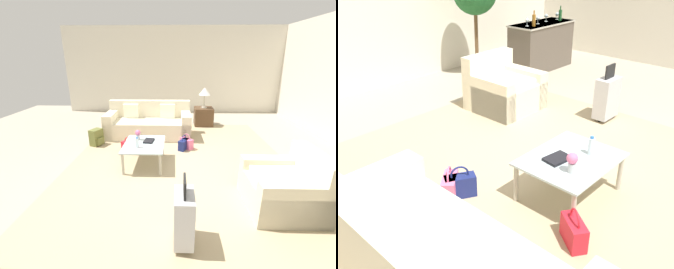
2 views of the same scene
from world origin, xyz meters
TOP-DOWN VIEW (x-y plane):
  - ground_plane at (0.00, 0.00)m, footprint 12.00×12.00m
  - wall_left at (-5.06, 0.00)m, footprint 0.12×8.00m
  - area_rug at (-0.60, 0.20)m, footprint 5.20×4.40m
  - couch at (-2.20, -0.60)m, footprint 0.99×2.22m
  - armchair at (0.90, 1.67)m, footprint 0.96×0.95m
  - coffee_table at (-0.40, -0.50)m, footprint 0.99×0.78m
  - water_bottle at (-0.20, -0.60)m, footprint 0.06×0.06m
  - coffee_table_book at (-0.52, -0.42)m, footprint 0.29×0.22m
  - flower_vase at (-0.62, -0.65)m, footprint 0.11×0.11m
  - side_table at (-3.20, 1.00)m, footprint 0.56×0.56m
  - table_lamp at (-3.20, 1.00)m, footprint 0.35×0.35m
  - suitcase_silver at (1.60, 0.20)m, footprint 0.40×0.22m
  - handbag_navy at (-1.17, 0.31)m, footprint 0.35×0.28m
  - handbag_red at (-0.98, -0.94)m, footprint 0.30×0.34m
  - handbag_pink at (-1.26, 0.38)m, footprint 0.33×0.32m
  - backpack_olive at (-1.40, -1.79)m, footprint 0.36×0.33m

SIDE VIEW (x-z plane):
  - ground_plane at x=0.00m, z-range 0.00..0.00m
  - area_rug at x=-0.60m, z-range 0.00..0.01m
  - handbag_navy at x=-1.17m, z-range -0.05..0.31m
  - handbag_red at x=-0.98m, z-range -0.05..0.31m
  - handbag_pink at x=-1.26m, z-range -0.05..0.31m
  - backpack_olive at x=-1.40m, z-range -0.01..0.39m
  - side_table at x=-3.20m, z-range 0.00..0.55m
  - armchair at x=0.90m, z-range -0.13..0.72m
  - couch at x=-2.20m, z-range -0.14..0.76m
  - suitcase_silver at x=1.60m, z-range -0.07..0.78m
  - coffee_table at x=-0.40m, z-range 0.17..0.61m
  - coffee_table_book at x=-0.52m, z-range 0.44..0.47m
  - water_bottle at x=-0.20m, z-range 0.43..0.64m
  - flower_vase at x=-0.62m, z-range 0.46..0.67m
  - table_lamp at x=-3.20m, z-range 0.73..1.35m
  - wall_left at x=-5.06m, z-range 0.00..3.10m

